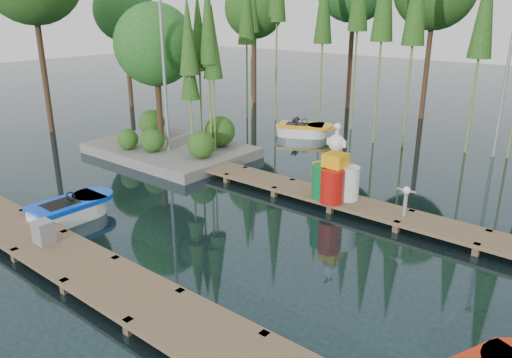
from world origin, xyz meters
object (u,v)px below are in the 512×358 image
Objects in this scene: utility_cabinet at (43,232)px; island at (167,73)px; boat_blue at (70,211)px; boat_yellow_far at (302,130)px; yellow_barrel at (322,179)px; drum_cluster at (335,178)px.

island is at bearing 119.39° from utility_cabinet.
boat_blue is 0.87× the size of boat_yellow_far.
boat_blue is 11.88m from boat_yellow_far.
utility_cabinet is 0.58× the size of yellow_barrel.
boat_blue is at bearing -130.97° from yellow_barrel.
island is at bearing -120.97° from boat_yellow_far.
boat_yellow_far reaches higher than utility_cabinet.
drum_cluster is at bearing 45.55° from boat_blue.
utility_cabinet is 0.24× the size of drum_cluster.
yellow_barrel is 0.57m from drum_cluster.
drum_cluster is (8.22, -0.95, -2.22)m from island.
boat_yellow_far is at bearing 97.63° from utility_cabinet.
boat_blue is at bearing -64.95° from island.
boat_blue is at bearing -134.71° from drum_cluster.
boat_blue is 7.54m from drum_cluster.
boat_blue is at bearing -94.41° from boat_yellow_far.
utility_cabinet is 7.75m from yellow_barrel.
utility_cabinet reaches higher than boat_blue.
boat_yellow_far is (-0.34, 11.87, 0.03)m from boat_blue.
utility_cabinet is (4.39, -7.79, -2.61)m from island.
boat_yellow_far is at bearing 130.68° from drum_cluster.
island reaches higher than boat_blue.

